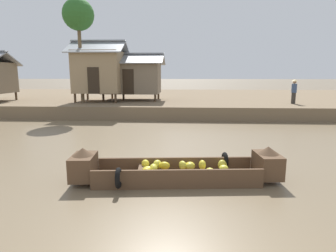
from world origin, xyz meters
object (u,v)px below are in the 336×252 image
banana_boat (177,170)px  vendor_person (294,90)px  stilt_house_right (132,77)px  stilt_house_mid_right (100,71)px  palm_tree_near (78,16)px

banana_boat → vendor_person: size_ratio=3.37×
vendor_person → stilt_house_right: bearing=169.8°
stilt_house_mid_right → vendor_person: stilt_house_mid_right is taller
banana_boat → stilt_house_mid_right: 15.05m
banana_boat → palm_tree_near: palm_tree_near is taller
banana_boat → palm_tree_near: (-6.99, 12.44, 6.36)m
banana_boat → palm_tree_near: 15.62m
stilt_house_right → stilt_house_mid_right: bearing=-154.1°
vendor_person → stilt_house_mid_right: bearing=175.8°
banana_boat → palm_tree_near: size_ratio=0.80×
stilt_house_right → palm_tree_near: bearing=-145.9°
banana_boat → stilt_house_right: bearing=104.7°
banana_boat → stilt_house_mid_right: bearing=114.0°
banana_boat → vendor_person: 14.71m
palm_tree_near → vendor_person: bearing=0.3°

